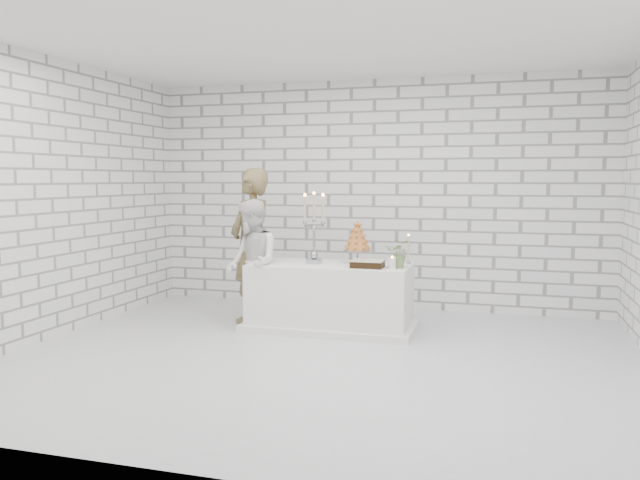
{
  "coord_description": "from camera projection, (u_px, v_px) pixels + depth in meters",
  "views": [
    {
      "loc": [
        1.59,
        -5.61,
        1.71
      ],
      "look_at": [
        -0.26,
        0.82,
        1.05
      ],
      "focal_mm": 34.98,
      "sensor_mm": 36.0,
      "label": 1
    }
  ],
  "objects": [
    {
      "name": "flowers",
      "position": [
        399.0,
        253.0,
        6.73
      ],
      "size": [
        0.29,
        0.25,
        0.31
      ],
      "primitive_type": "imported",
      "rotation": [
        0.0,
        0.0,
        0.04
      ],
      "color": "olive",
      "rests_on": "cake_table"
    },
    {
      "name": "bride",
      "position": [
        252.0,
        264.0,
        7.11
      ],
      "size": [
        0.87,
        0.91,
        1.48
      ],
      "primitive_type": "imported",
      "rotation": [
        0.0,
        0.0,
        -0.98
      ],
      "color": "white",
      "rests_on": "ground"
    },
    {
      "name": "ceiling",
      "position": [
        322.0,
        37.0,
        5.68
      ],
      "size": [
        6.0,
        5.0,
        0.01
      ],
      "primitive_type": "cube",
      "color": "white",
      "rests_on": "ground"
    },
    {
      "name": "croquembouche",
      "position": [
        357.0,
        242.0,
        7.08
      ],
      "size": [
        0.36,
        0.36,
        0.49
      ],
      "primitive_type": null,
      "rotation": [
        0.0,
        0.0,
        -0.13
      ],
      "color": "#9E5826",
      "rests_on": "cake_table"
    },
    {
      "name": "wall_left",
      "position": [
        52.0,
        198.0,
        6.65
      ],
      "size": [
        0.01,
        5.0,
        3.0
      ],
      "primitive_type": "cube",
      "color": "white",
      "rests_on": "ground"
    },
    {
      "name": "extra_taper",
      "position": [
        408.0,
        250.0,
        7.01
      ],
      "size": [
        0.06,
        0.06,
        0.32
      ],
      "primitive_type": "cylinder",
      "rotation": [
        0.0,
        0.0,
        -0.03
      ],
      "color": "#C7B090",
      "rests_on": "cake_table"
    },
    {
      "name": "wall_back",
      "position": [
        374.0,
        195.0,
        8.22
      ],
      "size": [
        6.0,
        0.01,
        3.0
      ],
      "primitive_type": "cube",
      "color": "white",
      "rests_on": "ground"
    },
    {
      "name": "pillar_candle",
      "position": [
        392.0,
        264.0,
        6.63
      ],
      "size": [
        0.1,
        0.1,
        0.12
      ],
      "primitive_type": "cylinder",
      "rotation": [
        0.0,
        0.0,
        -0.27
      ],
      "color": "white",
      "rests_on": "cake_table"
    },
    {
      "name": "chocolate_cake",
      "position": [
        368.0,
        264.0,
        6.75
      ],
      "size": [
        0.35,
        0.25,
        0.08
      ],
      "primitive_type": "cube",
      "rotation": [
        0.0,
        0.0,
        -0.01
      ],
      "color": "black",
      "rests_on": "cake_table"
    },
    {
      "name": "cake_table",
      "position": [
        330.0,
        297.0,
        7.07
      ],
      "size": [
        1.8,
        0.8,
        0.75
      ],
      "primitive_type": "cube",
      "color": "white",
      "rests_on": "ground"
    },
    {
      "name": "candelabra",
      "position": [
        314.0,
        228.0,
        7.06
      ],
      "size": [
        0.41,
        0.41,
        0.81
      ],
      "primitive_type": null,
      "rotation": [
        0.0,
        0.0,
        0.3
      ],
      "color": "#9D9EA8",
      "rests_on": "cake_table"
    },
    {
      "name": "ground",
      "position": [
        322.0,
        358.0,
        5.97
      ],
      "size": [
        6.0,
        5.0,
        0.01
      ],
      "primitive_type": "cube",
      "color": "silver",
      "rests_on": "ground"
    },
    {
      "name": "wall_front",
      "position": [
        198.0,
        217.0,
        3.44
      ],
      "size": [
        6.0,
        0.01,
        3.0
      ],
      "primitive_type": "cube",
      "color": "white",
      "rests_on": "ground"
    },
    {
      "name": "groom",
      "position": [
        251.0,
        245.0,
        7.43
      ],
      "size": [
        0.53,
        0.73,
        1.83
      ],
      "primitive_type": "imported",
      "rotation": [
        0.0,
        0.0,
        -1.72
      ],
      "color": "brown",
      "rests_on": "ground"
    }
  ]
}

